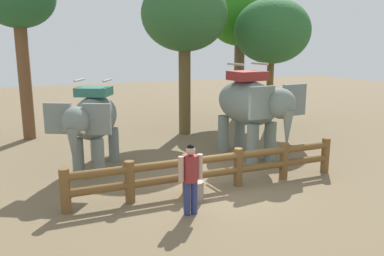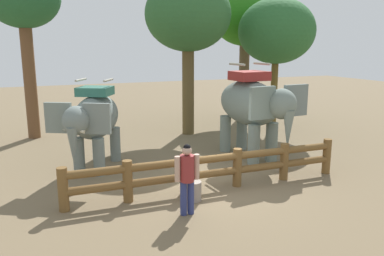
{
  "view_description": "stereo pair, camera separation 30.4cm",
  "coord_description": "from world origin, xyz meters",
  "px_view_note": "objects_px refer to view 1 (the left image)",
  "views": [
    {
      "loc": [
        -4.48,
        -8.94,
        3.78
      ],
      "look_at": [
        0.0,
        1.23,
        1.4
      ],
      "focal_mm": 36.49,
      "sensor_mm": 36.0,
      "label": 1
    },
    {
      "loc": [
        -4.2,
        -9.06,
        3.78
      ],
      "look_at": [
        0.0,
        1.23,
        1.4
      ],
      "focal_mm": 36.49,
      "sensor_mm": 36.0,
      "label": 2
    }
  ],
  "objects_px": {
    "tree_deep_back": "(272,32)",
    "feed_bucket": "(196,191)",
    "log_fence": "(213,168)",
    "elephant_center": "(251,105)",
    "tree_back_center": "(184,16)",
    "tree_far_right": "(240,20)",
    "tourist_woman_in_black": "(191,174)",
    "tree_far_left": "(18,0)",
    "elephant_near_left": "(93,120)"
  },
  "relations": [
    {
      "from": "elephant_center",
      "to": "tourist_woman_in_black",
      "type": "xyz_separation_m",
      "value": [
        -3.69,
        -3.42,
        -0.84
      ]
    },
    {
      "from": "elephant_center",
      "to": "tree_back_center",
      "type": "relative_size",
      "value": 0.58
    },
    {
      "from": "log_fence",
      "to": "elephant_center",
      "type": "xyz_separation_m",
      "value": [
        2.52,
        2.24,
        1.19
      ]
    },
    {
      "from": "elephant_near_left",
      "to": "tree_far_right",
      "type": "xyz_separation_m",
      "value": [
        8.35,
        5.63,
        3.43
      ]
    },
    {
      "from": "tree_far_left",
      "to": "tourist_woman_in_black",
      "type": "bearing_deg",
      "value": -71.53
    },
    {
      "from": "tourist_woman_in_black",
      "to": "tree_far_left",
      "type": "distance_m",
      "value": 10.83
    },
    {
      "from": "tree_back_center",
      "to": "tree_far_right",
      "type": "distance_m",
      "value": 4.42
    },
    {
      "from": "elephant_center",
      "to": "tree_far_left",
      "type": "distance_m",
      "value": 9.74
    },
    {
      "from": "log_fence",
      "to": "tree_far_left",
      "type": "relative_size",
      "value": 1.14
    },
    {
      "from": "tree_deep_back",
      "to": "feed_bucket",
      "type": "bearing_deg",
      "value": -135.72
    },
    {
      "from": "tourist_woman_in_black",
      "to": "elephant_center",
      "type": "bearing_deg",
      "value": 42.81
    },
    {
      "from": "tree_far_right",
      "to": "feed_bucket",
      "type": "xyz_separation_m",
      "value": [
        -6.51,
        -9.08,
        -4.74
      ]
    },
    {
      "from": "tree_far_left",
      "to": "log_fence",
      "type": "bearing_deg",
      "value": -62.25
    },
    {
      "from": "elephant_center",
      "to": "tree_deep_back",
      "type": "relative_size",
      "value": 0.65
    },
    {
      "from": "log_fence",
      "to": "feed_bucket",
      "type": "distance_m",
      "value": 0.96
    },
    {
      "from": "tourist_woman_in_black",
      "to": "tree_far_left",
      "type": "bearing_deg",
      "value": 108.47
    },
    {
      "from": "tree_far_right",
      "to": "tree_deep_back",
      "type": "height_order",
      "value": "tree_far_right"
    },
    {
      "from": "elephant_near_left",
      "to": "tree_deep_back",
      "type": "height_order",
      "value": "tree_deep_back"
    },
    {
      "from": "tree_far_right",
      "to": "tree_deep_back",
      "type": "distance_m",
      "value": 2.82
    },
    {
      "from": "tree_back_center",
      "to": "tree_far_left",
      "type": "bearing_deg",
      "value": 164.5
    },
    {
      "from": "tree_deep_back",
      "to": "feed_bucket",
      "type": "relative_size",
      "value": 11.73
    },
    {
      "from": "tourist_woman_in_black",
      "to": "tree_far_left",
      "type": "relative_size",
      "value": 0.24
    },
    {
      "from": "tree_far_left",
      "to": "tree_back_center",
      "type": "height_order",
      "value": "tree_far_left"
    },
    {
      "from": "feed_bucket",
      "to": "tourist_woman_in_black",
      "type": "bearing_deg",
      "value": -123.19
    },
    {
      "from": "elephant_near_left",
      "to": "elephant_center",
      "type": "bearing_deg",
      "value": -7.82
    },
    {
      "from": "log_fence",
      "to": "tree_back_center",
      "type": "distance_m",
      "value": 7.98
    },
    {
      "from": "log_fence",
      "to": "tree_far_left",
      "type": "bearing_deg",
      "value": 117.75
    },
    {
      "from": "elephant_center",
      "to": "elephant_near_left",
      "type": "bearing_deg",
      "value": 172.18
    },
    {
      "from": "tourist_woman_in_black",
      "to": "feed_bucket",
      "type": "bearing_deg",
      "value": 56.81
    },
    {
      "from": "tree_far_left",
      "to": "tree_back_center",
      "type": "distance_m",
      "value": 6.44
    },
    {
      "from": "elephant_near_left",
      "to": "tree_back_center",
      "type": "relative_size",
      "value": 0.5
    },
    {
      "from": "tourist_woman_in_black",
      "to": "feed_bucket",
      "type": "distance_m",
      "value": 1.07
    },
    {
      "from": "log_fence",
      "to": "tree_back_center",
      "type": "xyz_separation_m",
      "value": [
        1.89,
        6.45,
        4.31
      ]
    },
    {
      "from": "elephant_center",
      "to": "tourist_woman_in_black",
      "type": "relative_size",
      "value": 2.27
    },
    {
      "from": "log_fence",
      "to": "tree_far_left",
      "type": "distance_m",
      "value": 10.42
    },
    {
      "from": "tree_deep_back",
      "to": "feed_bucket",
      "type": "height_order",
      "value": "tree_deep_back"
    },
    {
      "from": "tree_far_left",
      "to": "tree_deep_back",
      "type": "xyz_separation_m",
      "value": [
        10.06,
        -2.35,
        -1.1
      ]
    },
    {
      "from": "log_fence",
      "to": "elephant_near_left",
      "type": "xyz_separation_m",
      "value": [
        -2.57,
        2.94,
        0.95
      ]
    },
    {
      "from": "tourist_woman_in_black",
      "to": "tree_deep_back",
      "type": "bearing_deg",
      "value": 45.3
    },
    {
      "from": "tree_deep_back",
      "to": "elephant_center",
      "type": "bearing_deg",
      "value": -132.11
    },
    {
      "from": "elephant_near_left",
      "to": "tree_back_center",
      "type": "height_order",
      "value": "tree_back_center"
    },
    {
      "from": "elephant_near_left",
      "to": "elephant_center",
      "type": "height_order",
      "value": "elephant_center"
    },
    {
      "from": "elephant_near_left",
      "to": "feed_bucket",
      "type": "relative_size",
      "value": 6.56
    },
    {
      "from": "tourist_woman_in_black",
      "to": "tree_back_center",
      "type": "relative_size",
      "value": 0.25
    },
    {
      "from": "elephant_center",
      "to": "tourist_woman_in_black",
      "type": "distance_m",
      "value": 5.11
    },
    {
      "from": "elephant_center",
      "to": "feed_bucket",
      "type": "xyz_separation_m",
      "value": [
        -3.25,
        -2.75,
        -1.55
      ]
    },
    {
      "from": "elephant_center",
      "to": "tree_far_right",
      "type": "height_order",
      "value": "tree_far_right"
    },
    {
      "from": "log_fence",
      "to": "tree_deep_back",
      "type": "xyz_separation_m",
      "value": [
        5.76,
        5.82,
        3.73
      ]
    },
    {
      "from": "tree_back_center",
      "to": "feed_bucket",
      "type": "relative_size",
      "value": 13.18
    },
    {
      "from": "log_fence",
      "to": "tree_far_right",
      "type": "height_order",
      "value": "tree_far_right"
    }
  ]
}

